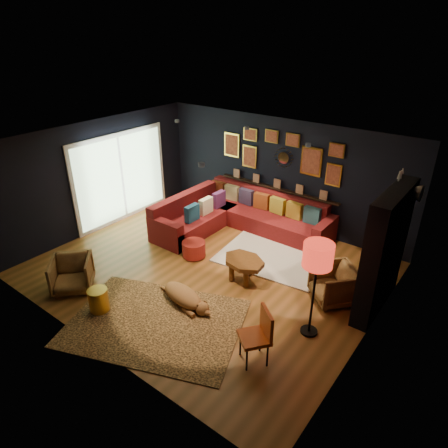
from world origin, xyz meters
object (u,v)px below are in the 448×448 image
Objects in this scene: pouf at (194,249)px; floor_lamp at (318,259)px; armchair_left at (72,273)px; orange_chair at (259,332)px; sectional at (235,216)px; dog at (183,293)px; coffee_table at (244,263)px; gold_stool at (99,300)px; armchair_right at (335,283)px.

floor_lamp is at bearing -11.91° from pouf.
armchair_left is 3.79m from orange_chair.
orange_chair is at bearing -49.44° from sectional.
sectional is 3.84× the size of orange_chair.
dog is (0.89, -1.32, 0.02)m from pouf.
sectional is 2.06× the size of floor_lamp.
armchair_left reaches higher than pouf.
sectional is 2.68× the size of dog.
coffee_table is at bearing 161.74° from floor_lamp.
armchair_left is at bearing -132.99° from orange_chair.
dog is (-1.81, 0.32, -0.31)m from orange_chair.
pouf is 0.56× the size of orange_chair.
armchair_left reaches higher than gold_stool.
armchair_right is 1.46m from floor_lamp.
pouf is 0.67× the size of armchair_right.
pouf is at bearing -87.25° from sectional.
gold_stool is at bearing -128.06° from orange_chair.
sectional is at bearing 118.10° from dog.
orange_chair reaches higher than gold_stool.
coffee_table is 0.61× the size of floor_lamp.
floor_lamp is at bearing -45.52° from armchair_right.
floor_lamp is (4.07, 1.61, 1.03)m from armchair_left.
gold_stool is (-0.13, -2.35, 0.02)m from pouf.
coffee_table is 0.79× the size of dog.
armchair_left is 0.44× the size of floor_lamp.
armchair_left is at bearing -144.23° from dog.
orange_chair is at bearing -108.82° from floor_lamp.
sectional is at bearing -159.79° from armchair_right.
armchair_right reaches higher than gold_stool.
coffee_table is 3.22m from armchair_left.
sectional is 4.58× the size of armchair_right.
armchair_right is (2.99, 0.40, 0.18)m from pouf.
coffee_table reaches higher than dog.
pouf is at bearing 168.09° from floor_lamp.
sectional reaches higher than dog.
armchair_right is 0.45× the size of floor_lamp.
coffee_table is 2.02× the size of pouf.
dog is (1.92, 0.93, -0.14)m from armchair_left.
armchair_right is 4.16m from gold_stool.
orange_chair is 1.36m from floor_lamp.
dog is at bearing -110.60° from coffee_table.
armchair_right is 2.72m from dog.
floor_lamp reaches higher than orange_chair.
orange_chair reaches higher than pouf.
armchair_left is 4.82m from armchair_right.
sectional is 3.29m from armchair_right.
orange_chair reaches higher than dog.
armchair_right is at bearing 7.63° from pouf.
pouf is at bearing -173.55° from orange_chair.
floor_lamp reaches higher than sectional.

